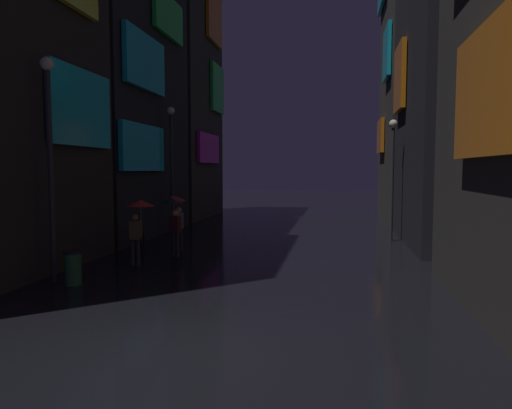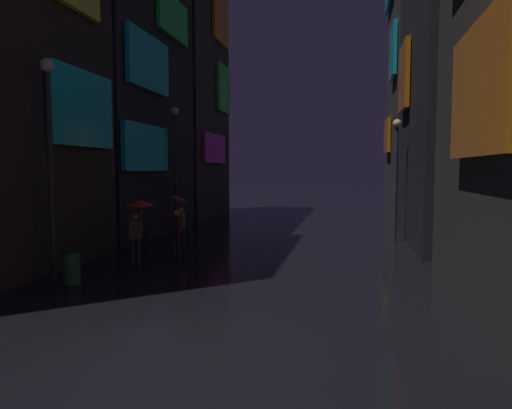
{
  "view_description": "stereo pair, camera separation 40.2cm",
  "coord_description": "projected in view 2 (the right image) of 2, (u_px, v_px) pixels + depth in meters",
  "views": [
    {
      "loc": [
        2.66,
        -6.97,
        3.09
      ],
      "look_at": [
        0.0,
        8.03,
        1.93
      ],
      "focal_mm": 32.0,
      "sensor_mm": 36.0,
      "label": 1
    },
    {
      "loc": [
        3.05,
        -6.9,
        3.09
      ],
      "look_at": [
        0.0,
        8.03,
        1.93
      ],
      "focal_mm": 32.0,
      "sensor_mm": 36.0,
      "label": 2
    }
  ],
  "objects": [
    {
      "name": "ground_plane",
      "position": [
        160.0,
        356.0,
        7.58
      ],
      "size": [
        120.0,
        120.0,
        0.0
      ],
      "primitive_type": "plane",
      "color": "black"
    },
    {
      "name": "streetlamp_right_far",
      "position": [
        396.0,
        165.0,
        19.35
      ],
      "size": [
        0.36,
        0.36,
        5.22
      ],
      "color": "#2D2D33",
      "rests_on": "ground"
    },
    {
      "name": "building_left_far",
      "position": [
        185.0,
        88.0,
        29.55
      ],
      "size": [
        4.25,
        7.22,
        16.78
      ],
      "color": "#33302D",
      "rests_on": "ground"
    },
    {
      "name": "trash_bin",
      "position": [
        72.0,
        267.0,
        12.37
      ],
      "size": [
        0.46,
        0.46,
        0.93
      ],
      "color": "#265933",
      "rests_on": "ground"
    },
    {
      "name": "building_left_mid",
      "position": [
        122.0,
        58.0,
        21.37
      ],
      "size": [
        4.25,
        8.48,
        16.59
      ],
      "color": "#232328",
      "rests_on": "ground"
    },
    {
      "name": "building_right_far",
      "position": [
        429.0,
        24.0,
        26.71
      ],
      "size": [
        4.25,
        8.05,
        23.28
      ],
      "color": "#33302D",
      "rests_on": "ground"
    },
    {
      "name": "streetlamp_left_far",
      "position": [
        175.0,
        156.0,
        21.47
      ],
      "size": [
        0.36,
        0.36,
        6.01
      ],
      "color": "#2D2D33",
      "rests_on": "ground"
    },
    {
      "name": "bicycle_parked_at_storefront",
      "position": [
        141.0,
        241.0,
        17.2
      ],
      "size": [
        0.49,
        1.78,
        0.96
      ],
      "color": "black",
      "rests_on": "ground"
    },
    {
      "name": "pedestrian_far_right_red",
      "position": [
        177.0,
        207.0,
        17.4
      ],
      "size": [
        0.9,
        0.9,
        2.12
      ],
      "color": "#38332D",
      "rests_on": "ground"
    },
    {
      "name": "pedestrian_near_crossing_black",
      "position": [
        173.0,
        210.0,
        16.24
      ],
      "size": [
        0.9,
        0.9,
        2.12
      ],
      "color": "#2D2D38",
      "rests_on": "ground"
    },
    {
      "name": "streetlamp_left_near",
      "position": [
        49.0,
        145.0,
        12.46
      ],
      "size": [
        0.36,
        0.36,
        6.09
      ],
      "color": "#2D2D33",
      "rests_on": "ground"
    },
    {
      "name": "pedestrian_foreground_right_red",
      "position": [
        139.0,
        214.0,
        14.79
      ],
      "size": [
        0.9,
        0.9,
        2.12
      ],
      "color": "#2D2D38",
      "rests_on": "ground"
    }
  ]
}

